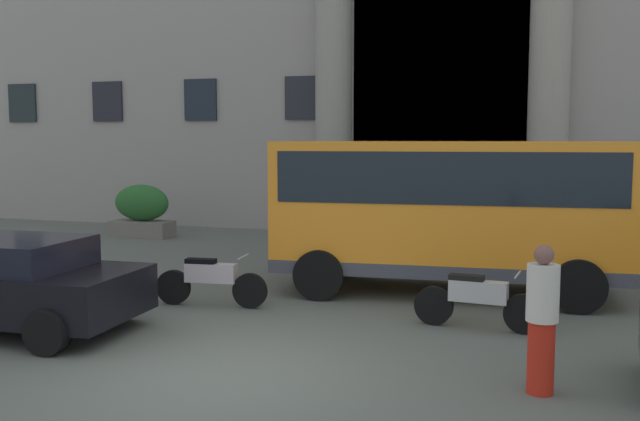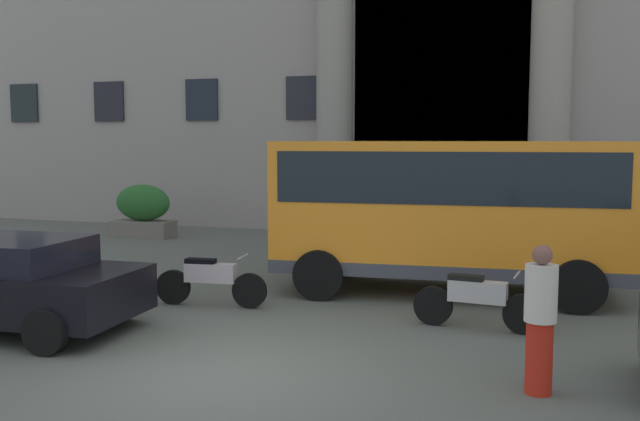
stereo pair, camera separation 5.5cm
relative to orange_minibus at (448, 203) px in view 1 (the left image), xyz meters
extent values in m
cube|color=#545952|center=(-2.00, -5.50, -1.74)|extent=(80.00, 64.00, 0.12)
cube|color=black|center=(-1.35, 7.56, 2.64)|extent=(5.00, 0.12, 8.63)
cylinder|color=gray|center=(-4.39, 7.25, 2.64)|extent=(1.09, 1.09, 8.63)
cylinder|color=gray|center=(1.70, 7.25, 2.64)|extent=(1.09, 1.09, 8.63)
cube|color=black|center=(-15.81, 7.46, 2.42)|extent=(1.12, 0.08, 1.31)
cube|color=black|center=(-12.35, 7.46, 2.42)|extent=(1.12, 0.08, 1.31)
cube|color=black|center=(-8.90, 7.46, 2.42)|extent=(1.12, 0.08, 1.31)
cube|color=black|center=(-5.45, 7.46, 2.42)|extent=(1.12, 0.08, 1.31)
cube|color=orange|center=(-0.01, 0.00, -0.04)|extent=(6.43, 2.77, 2.37)
cube|color=black|center=(-0.01, 0.00, 0.52)|extent=(6.06, 2.77, 0.90)
cube|color=black|center=(3.05, 0.26, 0.32)|extent=(0.22, 1.88, 1.13)
cube|color=#41444D|center=(-0.01, 0.00, -1.11)|extent=(6.43, 2.81, 0.24)
cylinder|color=black|center=(2.08, 1.30, -1.23)|extent=(0.92, 0.36, 0.90)
cylinder|color=black|center=(2.27, -0.93, -1.23)|extent=(0.92, 0.36, 0.90)
cylinder|color=black|center=(-2.29, 0.93, -1.23)|extent=(0.92, 0.36, 0.90)
cylinder|color=black|center=(-2.09, -1.31, -1.23)|extent=(0.92, 0.36, 0.90)
cube|color=#6C645A|center=(-1.08, 5.08, -1.37)|extent=(2.07, 0.72, 0.60)
ellipsoid|color=#235C27|center=(-1.08, 5.08, -0.53)|extent=(1.99, 0.65, 1.10)
cube|color=slate|center=(-9.52, 4.85, -1.44)|extent=(1.80, 0.81, 0.47)
ellipsoid|color=#255B26|center=(-9.52, 4.85, -0.67)|extent=(1.73, 0.73, 1.06)
cube|color=#6E625B|center=(3.36, 4.78, -1.38)|extent=(1.48, 0.75, 0.60)
ellipsoid|color=#17542A|center=(3.36, 4.78, -0.69)|extent=(1.42, 0.68, 0.77)
cube|color=black|center=(-5.92, -4.63, -1.06)|extent=(4.04, 2.04, 0.68)
cube|color=black|center=(-5.92, -4.63, -0.50)|extent=(2.21, 1.74, 0.44)
cylinder|color=black|center=(-4.61, -3.64, -1.37)|extent=(0.63, 0.23, 0.62)
cylinder|color=black|center=(-4.53, -5.51, -1.37)|extent=(0.63, 0.23, 0.62)
cylinder|color=black|center=(-3.02, -2.26, -1.38)|extent=(0.61, 0.16, 0.60)
cylinder|color=black|center=(-4.39, -2.40, -1.38)|extent=(0.61, 0.18, 0.60)
cube|color=#BAADB4|center=(-3.70, -2.33, -1.10)|extent=(0.91, 0.33, 0.32)
cube|color=black|center=(-3.88, -2.35, -0.92)|extent=(0.54, 0.25, 0.12)
cylinder|color=#A5A5A8|center=(-3.13, -2.27, -0.80)|extent=(0.09, 0.55, 0.03)
cylinder|color=black|center=(1.46, -2.50, -1.38)|extent=(0.61, 0.15, 0.60)
cylinder|color=black|center=(0.12, -2.38, -1.38)|extent=(0.61, 0.17, 0.60)
cube|color=#B2B1B2|center=(0.79, -2.44, -1.10)|extent=(0.88, 0.32, 0.32)
cube|color=black|center=(0.61, -2.42, -0.92)|extent=(0.54, 0.25, 0.12)
cylinder|color=#A5A5A8|center=(1.36, -2.49, -0.80)|extent=(0.08, 0.55, 0.03)
cylinder|color=black|center=(-6.40, -2.17, -1.38)|extent=(0.61, 0.15, 0.60)
cylinder|color=black|center=(-7.76, -2.06, -1.38)|extent=(0.61, 0.17, 0.60)
cube|color=maroon|center=(-7.08, -2.12, -1.10)|extent=(0.89, 0.31, 0.32)
cube|color=black|center=(-7.26, -2.10, -0.92)|extent=(0.53, 0.24, 0.12)
cylinder|color=#A5A5A8|center=(-6.51, -2.16, -0.80)|extent=(0.07, 0.55, 0.03)
cylinder|color=red|center=(1.72, -4.98, -1.26)|extent=(0.30, 0.30, 0.83)
cylinder|color=beige|center=(1.72, -4.98, -0.52)|extent=(0.36, 0.36, 0.64)
sphere|color=brown|center=(1.72, -4.98, -0.09)|extent=(0.22, 0.22, 0.22)
camera|label=1|loc=(1.73, -13.13, 1.20)|focal=39.80mm
camera|label=2|loc=(1.78, -13.12, 1.20)|focal=39.80mm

